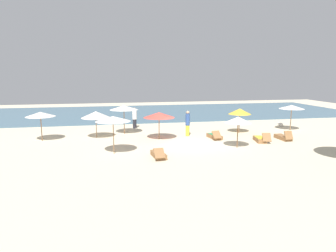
# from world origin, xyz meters

# --- Properties ---
(ground_plane) EXTENTS (60.00, 60.00, 0.00)m
(ground_plane) POSITION_xyz_m (0.00, 0.00, 0.00)
(ground_plane) COLOR beige
(ocean_water) EXTENTS (48.00, 16.00, 0.06)m
(ocean_water) POSITION_xyz_m (0.00, 17.00, 0.03)
(ocean_water) COLOR #476B7F
(ocean_water) RESTS_ON ground_plane
(umbrella_0) EXTENTS (1.73, 1.73, 2.03)m
(umbrella_0) POSITION_xyz_m (2.72, -1.60, 1.82)
(umbrella_0) COLOR brown
(umbrella_0) RESTS_ON ground_plane
(umbrella_1) EXTENTS (2.08, 2.08, 2.27)m
(umbrella_1) POSITION_xyz_m (-5.17, -1.56, 2.11)
(umbrella_1) COLOR olive
(umbrella_1) RESTS_ON ground_plane
(umbrella_2) EXTENTS (2.28, 2.28, 1.99)m
(umbrella_2) POSITION_xyz_m (-1.82, 1.89, 1.79)
(umbrella_2) COLOR olive
(umbrella_2) RESTS_ON ground_plane
(umbrella_3) EXTENTS (2.04, 2.04, 2.13)m
(umbrella_3) POSITION_xyz_m (9.67, 3.32, 1.96)
(umbrella_3) COLOR olive
(umbrella_3) RESTS_ON ground_plane
(umbrella_4) EXTENTS (1.81, 1.81, 1.98)m
(umbrella_4) POSITION_xyz_m (4.93, 3.05, 1.74)
(umbrella_4) COLOR brown
(umbrella_4) RESTS_ON ground_plane
(umbrella_5) EXTENTS (2.15, 2.15, 1.99)m
(umbrella_5) POSITION_xyz_m (-6.32, 3.31, 1.75)
(umbrella_5) COLOR brown
(umbrella_5) RESTS_ON ground_plane
(umbrella_6) EXTENTS (2.05, 2.05, 2.07)m
(umbrella_6) POSITION_xyz_m (-10.12, 3.06, 1.90)
(umbrella_6) COLOR brown
(umbrella_6) RESTS_ON ground_plane
(umbrella_7) EXTENTS (2.22, 2.22, 2.27)m
(umbrella_7) POSITION_xyz_m (-4.19, 4.45, 2.09)
(umbrella_7) COLOR brown
(umbrella_7) RESTS_ON ground_plane
(lounger_0) EXTENTS (0.91, 1.75, 0.72)m
(lounger_0) POSITION_xyz_m (5.05, -0.29, 0.18)
(lounger_0) COLOR olive
(lounger_0) RESTS_ON ground_plane
(lounger_1) EXTENTS (0.81, 1.76, 0.67)m
(lounger_1) POSITION_xyz_m (2.24, 1.33, 0.18)
(lounger_1) COLOR olive
(lounger_1) RESTS_ON ground_plane
(lounger_2) EXTENTS (0.77, 1.76, 0.67)m
(lounger_2) POSITION_xyz_m (-2.68, -2.96, 0.17)
(lounger_2) COLOR olive
(lounger_2) RESTS_ON ground_plane
(lounger_3) EXTENTS (0.63, 1.64, 0.75)m
(lounger_3) POSITION_xyz_m (7.03, 0.02, 0.17)
(lounger_3) COLOR olive
(lounger_3) RESTS_ON ground_plane
(person_0) EXTENTS (0.52, 0.52, 1.79)m
(person_0) POSITION_xyz_m (-3.15, 6.88, 0.90)
(person_0) COLOR #26262D
(person_0) RESTS_ON ground_plane
(person_1) EXTENTS (0.44, 0.44, 1.94)m
(person_1) POSITION_xyz_m (0.52, 2.65, 0.99)
(person_1) COLOR yellow
(person_1) RESTS_ON ground_plane
(dog) EXTENTS (0.34, 0.77, 0.36)m
(dog) POSITION_xyz_m (9.84, 5.13, 0.19)
(dog) COLOR silver
(dog) RESTS_ON ground_plane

